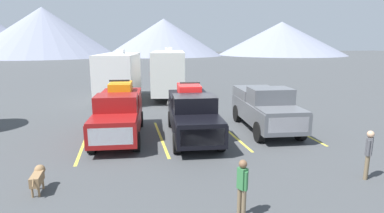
{
  "coord_description": "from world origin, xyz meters",
  "views": [
    {
      "loc": [
        -3.23,
        -14.41,
        4.37
      ],
      "look_at": [
        0.0,
        0.42,
        1.2
      ],
      "focal_mm": 29.09,
      "sensor_mm": 36.0,
      "label": 1
    }
  ],
  "objects_px": {
    "pickup_truck_a": "(119,112)",
    "person_a": "(242,185)",
    "camper_trailer_a": "(119,74)",
    "dog": "(38,176)",
    "camper_trailer_b": "(169,71)",
    "person_b": "(369,151)",
    "pickup_truck_b": "(192,113)",
    "pickup_truck_c": "(265,107)"
  },
  "relations": [
    {
      "from": "pickup_truck_c",
      "to": "dog",
      "type": "height_order",
      "value": "pickup_truck_c"
    },
    {
      "from": "pickup_truck_c",
      "to": "dog",
      "type": "distance_m",
      "value": 10.66
    },
    {
      "from": "pickup_truck_b",
      "to": "pickup_truck_c",
      "type": "xyz_separation_m",
      "value": [
        3.84,
        0.37,
        0.02
      ]
    },
    {
      "from": "pickup_truck_a",
      "to": "person_b",
      "type": "bearing_deg",
      "value": -39.26
    },
    {
      "from": "pickup_truck_b",
      "to": "dog",
      "type": "bearing_deg",
      "value": -141.83
    },
    {
      "from": "pickup_truck_b",
      "to": "dog",
      "type": "distance_m",
      "value": 7.21
    },
    {
      "from": "pickup_truck_a",
      "to": "person_a",
      "type": "distance_m",
      "value": 8.29
    },
    {
      "from": "dog",
      "to": "person_a",
      "type": "bearing_deg",
      "value": -25.88
    },
    {
      "from": "person_b",
      "to": "person_a",
      "type": "bearing_deg",
      "value": -165.09
    },
    {
      "from": "person_a",
      "to": "dog",
      "type": "relative_size",
      "value": 1.49
    },
    {
      "from": "pickup_truck_a",
      "to": "person_a",
      "type": "bearing_deg",
      "value": -68.22
    },
    {
      "from": "pickup_truck_b",
      "to": "person_a",
      "type": "relative_size",
      "value": 3.91
    },
    {
      "from": "pickup_truck_b",
      "to": "person_b",
      "type": "bearing_deg",
      "value": -51.95
    },
    {
      "from": "camper_trailer_b",
      "to": "person_b",
      "type": "distance_m",
      "value": 16.9
    },
    {
      "from": "camper_trailer_b",
      "to": "pickup_truck_c",
      "type": "bearing_deg",
      "value": -71.37
    },
    {
      "from": "person_b",
      "to": "pickup_truck_b",
      "type": "bearing_deg",
      "value": 128.05
    },
    {
      "from": "pickup_truck_c",
      "to": "person_b",
      "type": "height_order",
      "value": "pickup_truck_c"
    },
    {
      "from": "camper_trailer_a",
      "to": "dog",
      "type": "height_order",
      "value": "camper_trailer_a"
    },
    {
      "from": "pickup_truck_a",
      "to": "pickup_truck_c",
      "type": "relative_size",
      "value": 1.03
    },
    {
      "from": "pickup_truck_b",
      "to": "camper_trailer_b",
      "type": "xyz_separation_m",
      "value": [
        0.4,
        10.58,
        0.94
      ]
    },
    {
      "from": "pickup_truck_b",
      "to": "person_b",
      "type": "relative_size",
      "value": 3.72
    },
    {
      "from": "pickup_truck_c",
      "to": "camper_trailer_b",
      "type": "relative_size",
      "value": 0.66
    },
    {
      "from": "pickup_truck_a",
      "to": "camper_trailer_a",
      "type": "distance_m",
      "value": 9.51
    },
    {
      "from": "camper_trailer_a",
      "to": "person_a",
      "type": "relative_size",
      "value": 4.93
    },
    {
      "from": "pickup_truck_c",
      "to": "camper_trailer_b",
      "type": "distance_m",
      "value": 10.81
    },
    {
      "from": "camper_trailer_a",
      "to": "camper_trailer_b",
      "type": "distance_m",
      "value": 3.84
    },
    {
      "from": "dog",
      "to": "camper_trailer_a",
      "type": "bearing_deg",
      "value": 81.26
    },
    {
      "from": "pickup_truck_c",
      "to": "camper_trailer_a",
      "type": "distance_m",
      "value": 12.18
    },
    {
      "from": "pickup_truck_c",
      "to": "person_a",
      "type": "xyz_separation_m",
      "value": [
        -4.1,
        -7.42,
        -0.26
      ]
    },
    {
      "from": "person_a",
      "to": "person_b",
      "type": "xyz_separation_m",
      "value": [
        4.78,
        1.27,
        0.05
      ]
    },
    {
      "from": "pickup_truck_c",
      "to": "camper_trailer_b",
      "type": "xyz_separation_m",
      "value": [
        -3.44,
        10.21,
        0.92
      ]
    },
    {
      "from": "camper_trailer_b",
      "to": "dog",
      "type": "height_order",
      "value": "camper_trailer_b"
    },
    {
      "from": "dog",
      "to": "pickup_truck_b",
      "type": "bearing_deg",
      "value": 38.17
    },
    {
      "from": "person_a",
      "to": "dog",
      "type": "bearing_deg",
      "value": 154.12
    },
    {
      "from": "pickup_truck_b",
      "to": "camper_trailer_b",
      "type": "distance_m",
      "value": 10.63
    },
    {
      "from": "camper_trailer_b",
      "to": "dog",
      "type": "bearing_deg",
      "value": -111.93
    },
    {
      "from": "pickup_truck_b",
      "to": "camper_trailer_a",
      "type": "bearing_deg",
      "value": 108.62
    },
    {
      "from": "pickup_truck_a",
      "to": "camper_trailer_b",
      "type": "distance_m",
      "value": 10.65
    },
    {
      "from": "pickup_truck_c",
      "to": "dog",
      "type": "relative_size",
      "value": 5.41
    },
    {
      "from": "pickup_truck_c",
      "to": "dog",
      "type": "bearing_deg",
      "value": -153.14
    },
    {
      "from": "camper_trailer_b",
      "to": "dog",
      "type": "relative_size",
      "value": 8.15
    },
    {
      "from": "pickup_truck_c",
      "to": "person_a",
      "type": "distance_m",
      "value": 8.48
    }
  ]
}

